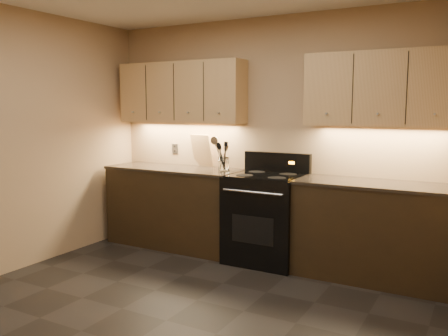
% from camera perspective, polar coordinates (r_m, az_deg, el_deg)
% --- Properties ---
extents(floor, '(4.00, 4.00, 0.00)m').
position_cam_1_polar(floor, '(3.86, -6.95, -17.76)').
color(floor, black).
rests_on(floor, ground).
extents(wall_back, '(4.00, 0.04, 2.60)m').
position_cam_1_polar(wall_back, '(5.25, 5.82, 3.69)').
color(wall_back, tan).
rests_on(wall_back, ground).
extents(counter_left, '(1.62, 0.62, 0.93)m').
position_cam_1_polar(counter_left, '(5.64, -5.88, -4.63)').
color(counter_left, black).
rests_on(counter_left, ground).
extents(counter_right, '(1.46, 0.62, 0.93)m').
position_cam_1_polar(counter_right, '(4.74, 17.51, -7.24)').
color(counter_right, black).
rests_on(counter_right, ground).
extents(stove, '(0.76, 0.68, 1.14)m').
position_cam_1_polar(stove, '(5.05, 5.09, -5.89)').
color(stove, black).
rests_on(stove, ground).
extents(upper_cab_left, '(1.60, 0.30, 0.70)m').
position_cam_1_polar(upper_cab_left, '(5.64, -5.17, 9.03)').
color(upper_cab_left, tan).
rests_on(upper_cab_left, wall_back).
extents(upper_cab_right, '(1.44, 0.30, 0.70)m').
position_cam_1_polar(upper_cab_right, '(4.75, 18.51, 9.00)').
color(upper_cab_right, tan).
rests_on(upper_cab_right, wall_back).
extents(outlet_plate, '(0.08, 0.01, 0.12)m').
position_cam_1_polar(outlet_plate, '(5.89, -5.91, 2.33)').
color(outlet_plate, '#B2B5BA').
rests_on(outlet_plate, wall_back).
extents(utensil_crock, '(0.13, 0.13, 0.15)m').
position_cam_1_polar(utensil_crock, '(5.25, -0.03, 0.44)').
color(utensil_crock, white).
rests_on(utensil_crock, counter_left).
extents(cutting_board, '(0.32, 0.17, 0.38)m').
position_cam_1_polar(cutting_board, '(5.62, -2.67, 2.12)').
color(cutting_board, tan).
rests_on(cutting_board, counter_left).
extents(wooden_spoon, '(0.12, 0.09, 0.29)m').
position_cam_1_polar(wooden_spoon, '(5.24, -0.40, 1.38)').
color(wooden_spoon, tan).
rests_on(wooden_spoon, utensil_crock).
extents(black_spoon, '(0.10, 0.14, 0.31)m').
position_cam_1_polar(black_spoon, '(5.25, 0.08, 1.50)').
color(black_spoon, black).
rests_on(black_spoon, utensil_crock).
extents(black_turner, '(0.12, 0.12, 0.33)m').
position_cam_1_polar(black_turner, '(5.20, -0.01, 1.55)').
color(black_turner, black).
rests_on(black_turner, utensil_crock).
extents(steel_spatula, '(0.22, 0.11, 0.36)m').
position_cam_1_polar(steel_spatula, '(5.24, 0.19, 1.71)').
color(steel_spatula, silver).
rests_on(steel_spatula, utensil_crock).
extents(steel_skimmer, '(0.22, 0.12, 0.37)m').
position_cam_1_polar(steel_skimmer, '(5.21, 0.06, 1.79)').
color(steel_skimmer, silver).
rests_on(steel_skimmer, utensil_crock).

